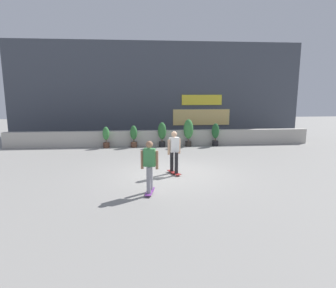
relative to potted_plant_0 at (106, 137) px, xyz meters
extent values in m
plane|color=gray|center=(3.17, -5.55, -0.65)|extent=(48.00, 48.00, 0.00)
cube|color=#B2ADA3|center=(3.17, 0.45, -0.20)|extent=(18.00, 0.40, 0.90)
cube|color=#424751|center=(3.17, 4.45, 2.60)|extent=(20.00, 2.00, 6.50)
cube|color=yellow|center=(6.23, 3.41, 1.95)|extent=(2.80, 0.08, 0.70)
cube|color=#F2CC72|center=(6.23, 3.42, 0.75)|extent=(4.00, 0.06, 1.10)
cylinder|color=brown|center=(0.00, 0.00, -0.50)|extent=(0.36, 0.36, 0.30)
cylinder|color=brown|center=(0.00, 0.00, -0.27)|extent=(0.06, 0.06, 0.15)
ellipsoid|color=#387F3D|center=(0.00, 0.00, 0.18)|extent=(0.37, 0.37, 0.76)
cylinder|color=brown|center=(1.57, 0.00, -0.50)|extent=(0.36, 0.36, 0.30)
cylinder|color=brown|center=(1.57, 0.00, -0.27)|extent=(0.06, 0.06, 0.15)
ellipsoid|color=#2D6B33|center=(1.57, 0.00, 0.21)|extent=(0.40, 0.40, 0.81)
cylinder|color=black|center=(3.21, 0.00, -0.50)|extent=(0.36, 0.36, 0.30)
cylinder|color=brown|center=(3.21, 0.00, -0.27)|extent=(0.06, 0.06, 0.15)
ellipsoid|color=#2D6B33|center=(3.21, 0.00, 0.29)|extent=(0.48, 0.48, 0.98)
cylinder|color=#2D2823|center=(4.75, 0.00, -0.50)|extent=(0.36, 0.36, 0.30)
cylinder|color=brown|center=(4.75, 0.00, -0.27)|extent=(0.06, 0.06, 0.15)
ellipsoid|color=#387F3D|center=(4.75, 0.00, 0.37)|extent=(0.56, 0.56, 1.14)
cylinder|color=black|center=(6.37, 0.00, -0.50)|extent=(0.36, 0.36, 0.30)
cylinder|color=brown|center=(6.37, 0.00, -0.27)|extent=(0.06, 0.06, 0.15)
ellipsoid|color=#235B2D|center=(6.37, 0.00, 0.25)|extent=(0.44, 0.44, 0.89)
cube|color=maroon|center=(3.25, -5.71, -0.58)|extent=(0.50, 0.81, 0.02)
cylinder|color=silver|center=(3.43, -5.92, -0.62)|extent=(0.05, 0.06, 0.06)
cylinder|color=silver|center=(3.28, -5.98, -0.62)|extent=(0.05, 0.06, 0.06)
cylinder|color=silver|center=(3.23, -5.44, -0.62)|extent=(0.05, 0.06, 0.06)
cylinder|color=silver|center=(3.08, -5.50, -0.62)|extent=(0.05, 0.06, 0.06)
cylinder|color=black|center=(3.33, -5.87, -0.16)|extent=(0.14, 0.14, 0.82)
cylinder|color=black|center=(3.18, -5.54, -0.16)|extent=(0.14, 0.14, 0.82)
cube|color=white|center=(3.25, -5.71, 0.53)|extent=(0.41, 0.33, 0.56)
sphere|color=tan|center=(3.25, -5.71, 0.94)|extent=(0.22, 0.22, 0.22)
cylinder|color=tan|center=(3.47, -5.62, 0.45)|extent=(0.09, 0.09, 0.58)
cylinder|color=tan|center=(3.04, -5.80, 0.45)|extent=(0.09, 0.09, 0.58)
cube|color=#72338C|center=(2.24, -7.81, -0.58)|extent=(0.36, 0.82, 0.02)
cylinder|color=silver|center=(2.22, -7.54, -0.62)|extent=(0.04, 0.06, 0.06)
cylinder|color=silver|center=(2.37, -7.57, -0.62)|extent=(0.04, 0.06, 0.06)
cylinder|color=silver|center=(2.11, -8.05, -0.62)|extent=(0.04, 0.06, 0.06)
cylinder|color=silver|center=(2.27, -8.08, -0.62)|extent=(0.04, 0.06, 0.06)
cylinder|color=gray|center=(2.28, -7.63, -0.16)|extent=(0.14, 0.14, 0.82)
cylinder|color=gray|center=(2.21, -7.99, -0.16)|extent=(0.14, 0.14, 0.82)
cube|color=#3F8C4C|center=(2.24, -7.81, 0.53)|extent=(0.39, 0.27, 0.56)
sphere|color=#9E7051|center=(2.24, -7.81, 0.94)|extent=(0.22, 0.22, 0.22)
cylinder|color=#9E7051|center=(2.01, -7.76, 0.45)|extent=(0.09, 0.09, 0.58)
cylinder|color=#9E7051|center=(2.47, -7.86, 0.45)|extent=(0.09, 0.09, 0.58)
camera|label=1|loc=(2.00, -16.64, 2.57)|focal=31.10mm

